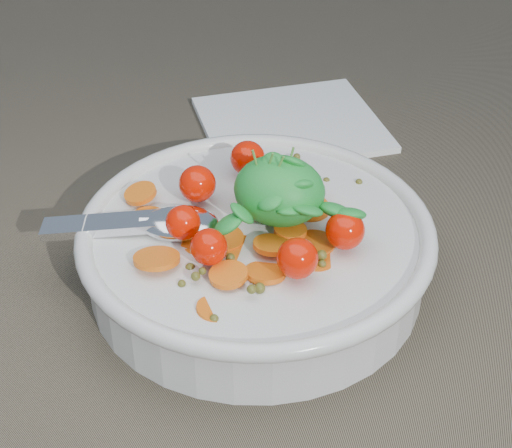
% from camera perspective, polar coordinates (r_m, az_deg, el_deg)
% --- Properties ---
extents(ground, '(6.00, 6.00, 0.00)m').
position_cam_1_polar(ground, '(0.65, -1.69, -2.88)').
color(ground, '#685E4A').
rests_on(ground, ground).
extents(bowl, '(0.30, 0.28, 0.12)m').
position_cam_1_polar(bowl, '(0.62, 0.01, -1.69)').
color(bowl, silver).
rests_on(bowl, ground).
extents(napkin, '(0.24, 0.23, 0.01)m').
position_cam_1_polar(napkin, '(0.84, 2.57, 7.27)').
color(napkin, white).
rests_on(napkin, ground).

